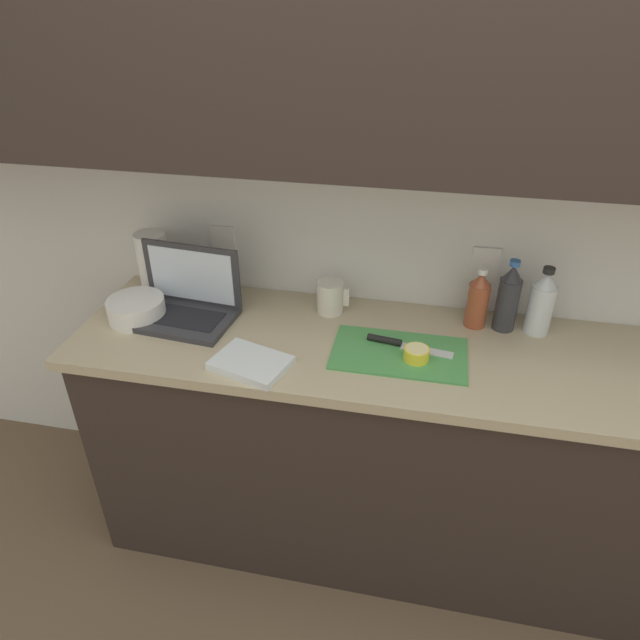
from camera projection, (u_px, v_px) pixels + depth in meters
ground_plane at (406, 537)px, 2.26m from camera, size 12.00×12.00×0.00m
wall_back at (456, 117)px, 1.62m from camera, size 5.20×0.38×2.60m
counter_unit at (423, 453)px, 2.01m from camera, size 2.30×0.58×0.90m
laptop at (186, 301)px, 1.94m from camera, size 0.37×0.26×0.24m
cutting_board at (399, 353)px, 1.77m from camera, size 0.42×0.25×0.01m
knife at (395, 342)px, 1.80m from camera, size 0.27×0.07×0.02m
lemon_half_cut at (417, 354)px, 1.72m from camera, size 0.08×0.08×0.04m
bottle_green_soda at (541, 303)px, 1.83m from camera, size 0.08×0.08×0.23m
bottle_oil_tall at (508, 298)px, 1.84m from camera, size 0.07×0.07×0.25m
bottle_water_clear at (478, 300)px, 1.87m from camera, size 0.07×0.07×0.21m
measuring_cup at (330, 297)px, 1.96m from camera, size 0.11×0.09×0.11m
bowl_white at (136, 309)px, 1.93m from camera, size 0.19×0.19×0.07m
paper_towel_roll at (154, 263)px, 2.07m from camera, size 0.11×0.11×0.23m
dish_towel at (251, 363)px, 1.71m from camera, size 0.26×0.22×0.02m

